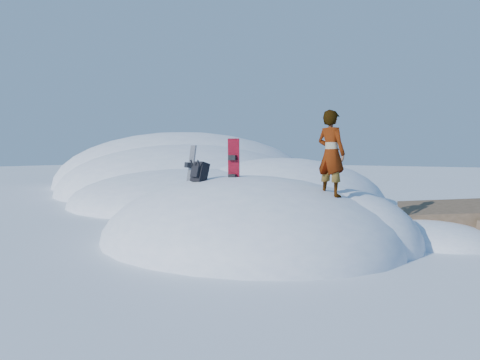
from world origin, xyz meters
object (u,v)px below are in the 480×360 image
Objects in this scene: snowboard_red at (233,170)px; person at (331,154)px; snowboard_dark at (189,177)px; backpack at (199,172)px.

person is (2.14, 0.31, 0.35)m from snowboard_red.
snowboard_dark is 0.99× the size of person.
snowboard_red is 0.82× the size of snowboard_dark.
person is at bearing -8.12° from snowboard_red.
backpack is (1.44, -1.29, 0.21)m from snowboard_dark.
backpack is 2.83m from person.
snowboard_dark is at bearing 7.00° from person.
snowboard_dark is (-1.97, 0.78, -0.27)m from snowboard_red.
person is (4.12, -0.47, 0.62)m from snowboard_dark.
backpack is at bearing 30.56° from person.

